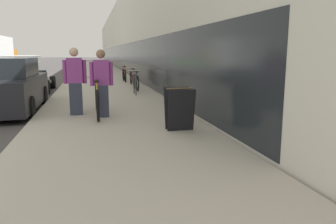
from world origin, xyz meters
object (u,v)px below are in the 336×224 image
object	(u,v)px
person_bystander	(75,81)
sandwich_board_sign	(179,109)
bike_rack_hoop	(135,81)
parked_sedan_curbside	(6,87)
cruiser_bike_nearest	(136,82)
cruiser_bike_farthest	(124,75)
tandem_bicycle	(97,100)
person_rider	(102,84)
cruiser_bike_middle	(132,78)
vintage_roadster_curbside	(33,83)

from	to	relation	value
person_bystander	sandwich_board_sign	xyz separation A→B (m)	(2.20, -2.27, -0.43)
bike_rack_hoop	parked_sedan_curbside	distance (m)	4.65
parked_sedan_curbside	cruiser_bike_nearest	bearing A→B (deg)	40.51
cruiser_bike_farthest	sandwich_board_sign	size ratio (longest dim) A/B	1.89
person_bystander	parked_sedan_curbside	bearing A→B (deg)	142.37
tandem_bicycle	person_rider	bearing A→B (deg)	-67.18
cruiser_bike_middle	vintage_roadster_curbside	size ratio (longest dim) A/B	0.45
parked_sedan_curbside	person_bystander	bearing A→B (deg)	-37.63
sandwich_board_sign	cruiser_bike_nearest	bearing A→B (deg)	89.31
person_rider	parked_sedan_curbside	size ratio (longest dim) A/B	0.38
bike_rack_hoop	cruiser_bike_middle	world-z (taller)	cruiser_bike_middle
tandem_bicycle	cruiser_bike_middle	xyz separation A→B (m)	(1.86, 7.54, -0.04)
cruiser_bike_middle	sandwich_board_sign	distance (m)	9.64
cruiser_bike_farthest	person_rider	bearing A→B (deg)	-98.81
bike_rack_hoop	cruiser_bike_farthest	bearing A→B (deg)	88.38
vintage_roadster_curbside	person_rider	bearing A→B (deg)	-68.60
cruiser_bike_nearest	cruiser_bike_middle	distance (m)	2.11
cruiser_bike_middle	cruiser_bike_farthest	world-z (taller)	cruiser_bike_farthest
bike_rack_hoop	sandwich_board_sign	bearing A→B (deg)	-88.61
person_rider	parked_sedan_curbside	distance (m)	3.39
cruiser_bike_nearest	cruiser_bike_middle	bearing A→B (deg)	87.03
sandwich_board_sign	bike_rack_hoop	bearing A→B (deg)	91.39
person_rider	cruiser_bike_farthest	size ratio (longest dim) A/B	0.99
vintage_roadster_curbside	cruiser_bike_middle	bearing A→B (deg)	8.68
cruiser_bike_middle	cruiser_bike_farthest	bearing A→B (deg)	94.81
tandem_bicycle	vintage_roadster_curbside	bearing A→B (deg)	111.34
person_bystander	cruiser_bike_middle	xyz separation A→B (m)	(2.40, 7.37, -0.51)
bike_rack_hoop	cruiser_bike_farthest	size ratio (longest dim) A/B	0.50
bike_rack_hoop	cruiser_bike_nearest	world-z (taller)	cruiser_bike_nearest
cruiser_bike_nearest	sandwich_board_sign	bearing A→B (deg)	-90.69
bike_rack_hoop	cruiser_bike_farthest	xyz separation A→B (m)	(0.16, 5.76, -0.14)
tandem_bicycle	cruiser_bike_middle	bearing A→B (deg)	76.12
person_bystander	sandwich_board_sign	size ratio (longest dim) A/B	1.94
cruiser_bike_nearest	cruiser_bike_middle	world-z (taller)	cruiser_bike_middle
cruiser_bike_farthest	vintage_roadster_curbside	xyz separation A→B (m)	(-4.36, -2.88, -0.09)
tandem_bicycle	person_rider	distance (m)	0.55
person_rider	cruiser_bike_farthest	distance (m)	10.16
parked_sedan_curbside	bike_rack_hoop	bearing A→B (deg)	28.51
tandem_bicycle	person_bystander	distance (m)	0.73
bike_rack_hoop	vintage_roadster_curbside	world-z (taller)	bike_rack_hoop
cruiser_bike_middle	sandwich_board_sign	size ratio (longest dim) A/B	2.03
person_rider	person_bystander	distance (m)	0.81
tandem_bicycle	vintage_roadster_curbside	distance (m)	7.35
cruiser_bike_nearest	parked_sedan_curbside	xyz separation A→B (m)	(-4.32, -3.69, 0.25)
sandwich_board_sign	person_rider	bearing A→B (deg)	130.62
parked_sedan_curbside	tandem_bicycle	bearing A→B (deg)	-34.15
tandem_bicycle	parked_sedan_curbside	bearing A→B (deg)	145.85
tandem_bicycle	cruiser_bike_farthest	size ratio (longest dim) A/B	1.45
person_bystander	vintage_roadster_curbside	xyz separation A→B (m)	(-2.14, 6.67, -0.59)
bike_rack_hoop	cruiser_bike_middle	distance (m)	3.60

